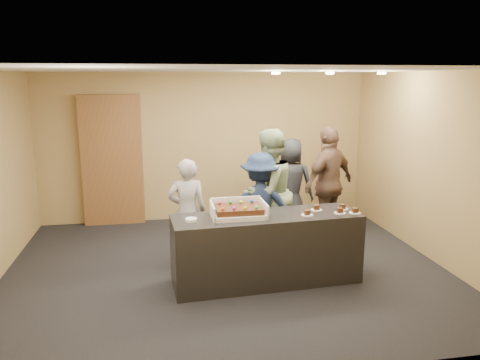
{
  "coord_description": "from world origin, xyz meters",
  "views": [
    {
      "loc": [
        -0.89,
        -6.05,
        2.6
      ],
      "look_at": [
        0.2,
        0.0,
        1.26
      ],
      "focal_mm": 35.0,
      "sensor_mm": 36.0,
      "label": 1
    }
  ],
  "objects_px": {
    "person_dark_suit": "(290,184)",
    "person_brown_extra": "(329,184)",
    "cake_box": "(238,213)",
    "storage_cabinet": "(112,161)",
    "plate_stack": "(191,220)",
    "person_server_grey": "(187,212)",
    "person_navy_man": "(260,206)",
    "serving_counter": "(266,249)",
    "sheet_cake": "(238,209)",
    "person_sage_man": "(268,193)"
  },
  "relations": [
    {
      "from": "person_dark_suit",
      "to": "storage_cabinet",
      "type": "bearing_deg",
      "value": 7.88
    },
    {
      "from": "sheet_cake",
      "to": "person_navy_man",
      "type": "bearing_deg",
      "value": 60.78
    },
    {
      "from": "storage_cabinet",
      "to": "person_navy_man",
      "type": "xyz_separation_m",
      "value": [
        2.24,
        -2.08,
        -0.38
      ]
    },
    {
      "from": "storage_cabinet",
      "to": "sheet_cake",
      "type": "xyz_separation_m",
      "value": [
        1.77,
        -2.93,
        -0.17
      ]
    },
    {
      "from": "storage_cabinet",
      "to": "person_server_grey",
      "type": "xyz_separation_m",
      "value": [
        1.18,
        -2.08,
        -0.41
      ]
    },
    {
      "from": "serving_counter",
      "to": "cake_box",
      "type": "distance_m",
      "value": 0.62
    },
    {
      "from": "storage_cabinet",
      "to": "plate_stack",
      "type": "distance_m",
      "value": 3.24
    },
    {
      "from": "person_navy_man",
      "to": "person_dark_suit",
      "type": "relative_size",
      "value": 0.97
    },
    {
      "from": "person_dark_suit",
      "to": "person_brown_extra",
      "type": "bearing_deg",
      "value": 154.37
    },
    {
      "from": "serving_counter",
      "to": "person_brown_extra",
      "type": "distance_m",
      "value": 2.07
    },
    {
      "from": "storage_cabinet",
      "to": "person_sage_man",
      "type": "xyz_separation_m",
      "value": [
        2.39,
        -1.93,
        -0.22
      ]
    },
    {
      "from": "cake_box",
      "to": "sheet_cake",
      "type": "distance_m",
      "value": 0.06
    },
    {
      "from": "serving_counter",
      "to": "person_sage_man",
      "type": "distance_m",
      "value": 1.14
    },
    {
      "from": "person_navy_man",
      "to": "sheet_cake",
      "type": "bearing_deg",
      "value": 73.32
    },
    {
      "from": "cake_box",
      "to": "plate_stack",
      "type": "xyz_separation_m",
      "value": [
        -0.6,
        -0.11,
        -0.03
      ]
    },
    {
      "from": "person_server_grey",
      "to": "person_sage_man",
      "type": "bearing_deg",
      "value": -174.8
    },
    {
      "from": "storage_cabinet",
      "to": "cake_box",
      "type": "distance_m",
      "value": 3.41
    },
    {
      "from": "plate_stack",
      "to": "person_server_grey",
      "type": "height_order",
      "value": "person_server_grey"
    },
    {
      "from": "storage_cabinet",
      "to": "plate_stack",
      "type": "height_order",
      "value": "storage_cabinet"
    },
    {
      "from": "serving_counter",
      "to": "plate_stack",
      "type": "distance_m",
      "value": 1.07
    },
    {
      "from": "cake_box",
      "to": "person_navy_man",
      "type": "relative_size",
      "value": 0.43
    },
    {
      "from": "sheet_cake",
      "to": "person_server_grey",
      "type": "distance_m",
      "value": 1.06
    },
    {
      "from": "person_navy_man",
      "to": "cake_box",
      "type": "bearing_deg",
      "value": 72.61
    },
    {
      "from": "plate_stack",
      "to": "person_brown_extra",
      "type": "distance_m",
      "value": 2.81
    },
    {
      "from": "sheet_cake",
      "to": "person_brown_extra",
      "type": "height_order",
      "value": "person_brown_extra"
    },
    {
      "from": "person_dark_suit",
      "to": "plate_stack",
      "type": "bearing_deg",
      "value": 72.86
    },
    {
      "from": "cake_box",
      "to": "storage_cabinet",
      "type": "bearing_deg",
      "value": 121.36
    },
    {
      "from": "plate_stack",
      "to": "person_navy_man",
      "type": "distance_m",
      "value": 1.42
    },
    {
      "from": "storage_cabinet",
      "to": "person_navy_man",
      "type": "relative_size",
      "value": 1.49
    },
    {
      "from": "sheet_cake",
      "to": "plate_stack",
      "type": "xyz_separation_m",
      "value": [
        -0.6,
        -0.08,
        -0.08
      ]
    },
    {
      "from": "serving_counter",
      "to": "sheet_cake",
      "type": "bearing_deg",
      "value": 176.41
    },
    {
      "from": "person_server_grey",
      "to": "person_brown_extra",
      "type": "bearing_deg",
      "value": -166.86
    },
    {
      "from": "cake_box",
      "to": "person_navy_man",
      "type": "distance_m",
      "value": 0.96
    },
    {
      "from": "person_navy_man",
      "to": "person_brown_extra",
      "type": "distance_m",
      "value": 1.42
    },
    {
      "from": "plate_stack",
      "to": "person_sage_man",
      "type": "height_order",
      "value": "person_sage_man"
    },
    {
      "from": "person_server_grey",
      "to": "person_dark_suit",
      "type": "bearing_deg",
      "value": -149.2
    },
    {
      "from": "storage_cabinet",
      "to": "person_brown_extra",
      "type": "distance_m",
      "value": 3.81
    },
    {
      "from": "serving_counter",
      "to": "person_server_grey",
      "type": "bearing_deg",
      "value": 134.85
    },
    {
      "from": "cake_box",
      "to": "person_server_grey",
      "type": "xyz_separation_m",
      "value": [
        -0.59,
        0.82,
        -0.19
      ]
    },
    {
      "from": "person_server_grey",
      "to": "sheet_cake",
      "type": "bearing_deg",
      "value": 123.0
    },
    {
      "from": "serving_counter",
      "to": "storage_cabinet",
      "type": "height_order",
      "value": "storage_cabinet"
    },
    {
      "from": "sheet_cake",
      "to": "plate_stack",
      "type": "bearing_deg",
      "value": -172.03
    },
    {
      "from": "serving_counter",
      "to": "person_sage_man",
      "type": "relative_size",
      "value": 1.27
    },
    {
      "from": "sheet_cake",
      "to": "person_server_grey",
      "type": "height_order",
      "value": "person_server_grey"
    },
    {
      "from": "sheet_cake",
      "to": "person_server_grey",
      "type": "bearing_deg",
      "value": 124.82
    },
    {
      "from": "plate_stack",
      "to": "person_navy_man",
      "type": "xyz_separation_m",
      "value": [
        1.07,
        0.93,
        -0.14
      ]
    },
    {
      "from": "person_navy_man",
      "to": "serving_counter",
      "type": "bearing_deg",
      "value": 95.26
    },
    {
      "from": "serving_counter",
      "to": "person_dark_suit",
      "type": "xyz_separation_m",
      "value": [
        0.9,
        2.03,
        0.35
      ]
    },
    {
      "from": "person_dark_suit",
      "to": "person_sage_man",
      "type": "bearing_deg",
      "value": 82.28
    },
    {
      "from": "storage_cabinet",
      "to": "cake_box",
      "type": "relative_size",
      "value": 3.44
    }
  ]
}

